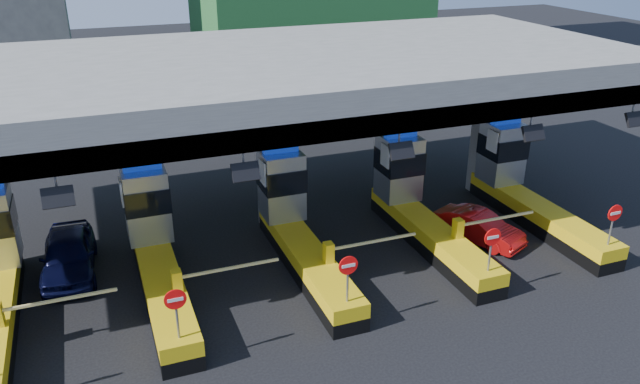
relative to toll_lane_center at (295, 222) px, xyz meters
name	(u,v)px	position (x,y,z in m)	size (l,w,h in m)	color
ground	(298,259)	(0.00, -0.28, -1.40)	(120.00, 120.00, 0.00)	black
toll_canopy	(270,78)	(0.00, 2.59, 4.74)	(28.00, 12.09, 7.00)	slate
toll_lane_left	(155,245)	(-5.00, 0.00, 0.00)	(4.43, 8.00, 4.16)	black
toll_lane_center	(295,222)	(0.00, 0.00, 0.00)	(4.43, 8.00, 4.16)	black
toll_lane_right	(416,202)	(5.00, 0.00, 0.00)	(4.43, 8.00, 4.16)	black
toll_lane_far_right	(522,184)	(10.00, 0.00, 0.00)	(4.43, 8.00, 4.16)	black
van	(68,255)	(-7.83, 1.64, -0.65)	(1.77, 4.39, 1.50)	black
red_car	(479,227)	(7.04, -1.39, -0.81)	(1.25, 3.59, 1.18)	#BB0E0E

